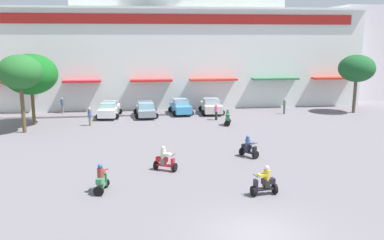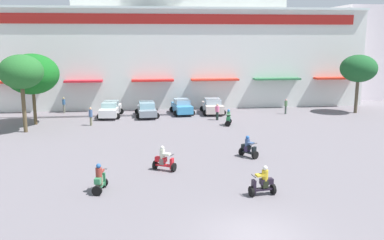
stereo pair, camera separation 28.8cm
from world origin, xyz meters
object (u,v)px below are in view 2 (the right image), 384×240
Objects in this scene: parked_car_3 at (213,106)px; pedestrian_3 at (64,104)px; plaza_tree_2 at (21,72)px; scooter_rider_1 at (248,148)px; scooter_rider_4 at (100,180)px; pedestrian_1 at (286,105)px; scooter_rider_8 at (164,160)px; scooter_rider_0 at (228,119)px; parked_car_0 at (110,109)px; plaza_tree_1 at (359,69)px; parked_car_2 at (182,107)px; scooter_rider_7 at (263,183)px; plaza_tree_0 at (32,74)px; pedestrian_0 at (91,115)px; parked_car_1 at (147,109)px; pedestrian_2 at (217,111)px.

pedestrian_3 is at bearing 172.28° from parked_car_3.
plaza_tree_2 is 4.48× the size of scooter_rider_1.
scooter_rider_4 is 0.97× the size of pedestrian_1.
scooter_rider_0 is at bearing 62.44° from scooter_rider_8.
pedestrian_3 reaches higher than parked_car_0.
plaza_tree_1 is 1.50× the size of parked_car_2.
scooter_rider_7 is (1.94, -22.90, -0.14)m from parked_car_2.
scooter_rider_1 is at bearing -37.03° from plaza_tree_0.
scooter_rider_0 is 12.34m from pedestrian_0.
plaza_tree_0 reaches higher than parked_car_2.
parked_car_1 is at bearing -164.56° from parked_car_2.
scooter_rider_4 is (-6.21, -21.46, -0.14)m from parked_car_2.
parked_car_0 is 1.14× the size of parked_car_3.
plaza_tree_1 is at bearing 38.96° from scooter_rider_8.
plaza_tree_1 is at bearing -5.14° from parked_car_3.
scooter_rider_0 is at bearing -7.84° from plaza_tree_0.
plaza_tree_2 is at bearing -90.94° from plaza_tree_0.
pedestrian_0 is (5.06, -1.09, -3.62)m from plaza_tree_0.
scooter_rider_7 is at bearing -93.12° from parked_car_3.
scooter_rider_1 is 0.91× the size of pedestrian_1.
scooter_rider_1 is at bearing -29.39° from plaza_tree_2.
parked_car_0 is 2.98× the size of scooter_rider_7.
parked_car_2 is 18.54m from scooter_rider_8.
plaza_tree_0 is 6.86m from pedestrian_3.
scooter_rider_7 is at bearing -98.12° from scooter_rider_1.
pedestrian_2 reaches higher than scooter_rider_7.
parked_car_0 is 3.18× the size of scooter_rider_1.
scooter_rider_8 is (-4.72, 4.57, -0.03)m from scooter_rider_7.
plaza_tree_0 reaches higher than parked_car_3.
parked_car_2 reaches higher than scooter_rider_4.
scooter_rider_0 is (10.83, -5.32, -0.17)m from parked_car_0.
parked_car_2 is 10.69m from pedestrian_1.
scooter_rider_4 is 24.18m from pedestrian_3.
parked_car_0 is 20.77m from scooter_rider_4.
pedestrian_1 is at bearing -1.00° from parked_car_1.
plaza_tree_2 is 1.60× the size of parked_car_3.
plaza_tree_0 is at bearing 167.84° from pedestrian_0.
scooter_rider_7 is 6.57m from scooter_rider_8.
plaza_tree_0 is at bearing -105.29° from pedestrian_3.
plaza_tree_1 is at bearing 39.44° from scooter_rider_4.
parked_car_2 is at bearing 173.32° from pedestrian_1.
parked_car_2 is 2.68× the size of scooter_rider_8.
plaza_tree_1 is 27.15m from scooter_rider_8.
parked_car_3 is at bearing 174.86° from plaza_tree_1.
parked_car_0 is 18.45m from scooter_rider_1.
pedestrian_2 reaches higher than scooter_rider_1.
scooter_rider_1 is (-15.21, -14.72, -4.01)m from plaza_tree_1.
plaza_tree_0 is 25.11m from scooter_rider_7.
plaza_tree_1 is at bearing 9.53° from plaza_tree_2.
pedestrian_3 is at bearing 119.53° from scooter_rider_7.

